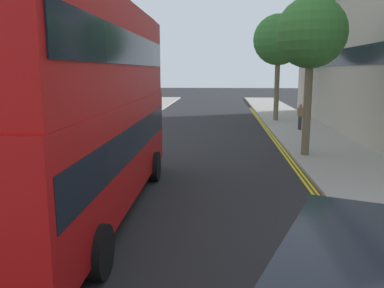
{
  "coord_description": "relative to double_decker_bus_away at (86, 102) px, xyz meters",
  "views": [
    {
      "loc": [
        1.32,
        0.02,
        3.85
      ],
      "look_at": [
        0.5,
        11.0,
        1.8
      ],
      "focal_mm": 37.05,
      "sensor_mm": 36.0,
      "label": 1
    }
  ],
  "objects": [
    {
      "name": "sidewalk_right",
      "position": [
        8.71,
        5.91,
        -2.96
      ],
      "size": [
        4.0,
        80.0,
        0.14
      ],
      "primitive_type": "cube",
      "color": "#9E9991",
      "rests_on": "ground"
    },
    {
      "name": "sidewalk_left",
      "position": [
        -4.29,
        5.91,
        -2.96
      ],
      "size": [
        4.0,
        80.0,
        0.14
      ],
      "primitive_type": "cube",
      "color": "#9E9991",
      "rests_on": "ground"
    },
    {
      "name": "kerb_line_outer",
      "position": [
        6.61,
        3.91,
        -3.03
      ],
      "size": [
        0.1,
        56.0,
        0.01
      ],
      "primitive_type": "cube",
      "color": "yellow",
      "rests_on": "ground"
    },
    {
      "name": "kerb_line_inner",
      "position": [
        6.45,
        3.91,
        -3.03
      ],
      "size": [
        0.1,
        56.0,
        0.01
      ],
      "primitive_type": "cube",
      "color": "yellow",
      "rests_on": "ground"
    },
    {
      "name": "double_decker_bus_away",
      "position": [
        0.0,
        0.0,
        0.0
      ],
      "size": [
        2.91,
        10.84,
        5.64
      ],
      "color": "#B20F0F",
      "rests_on": "ground"
    },
    {
      "name": "pedestrian_far",
      "position": [
        8.51,
        15.36,
        -2.04
      ],
      "size": [
        0.34,
        0.22,
        1.62
      ],
      "color": "#2D2D38",
      "rests_on": "sidewalk_right"
    },
    {
      "name": "street_tree_near",
      "position": [
        7.63,
        20.2,
        3.0
      ],
      "size": [
        3.7,
        3.7,
        7.78
      ],
      "color": "#6B6047",
      "rests_on": "sidewalk_right"
    },
    {
      "name": "street_tree_mid",
      "position": [
        7.28,
        7.64,
        2.34
      ],
      "size": [
        3.02,
        3.02,
        6.8
      ],
      "color": "#6B6047",
      "rests_on": "sidewalk_right"
    }
  ]
}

